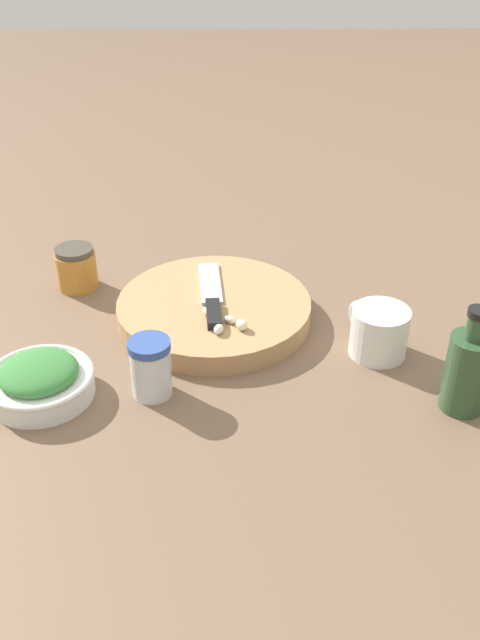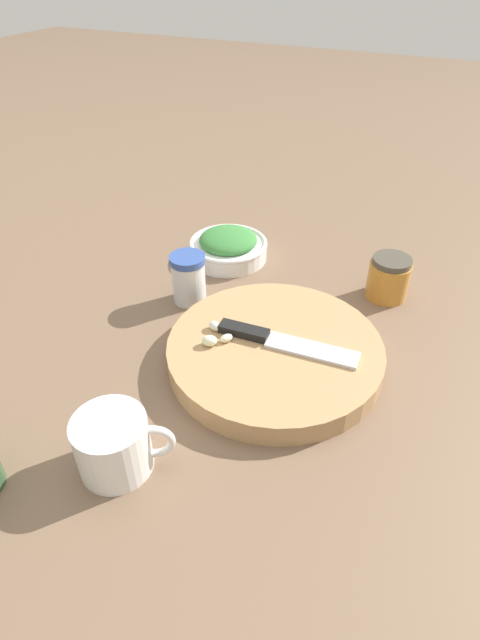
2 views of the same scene
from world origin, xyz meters
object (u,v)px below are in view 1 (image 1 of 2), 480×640
at_px(garlic_cloves, 228,322).
at_px(honey_jar, 76,268).
at_px(chef_knife, 212,297).
at_px(oil_bottle, 467,370).
at_px(herb_bowl, 40,380).
at_px(coffee_mug, 378,332).
at_px(spice_jar, 151,367).
at_px(cutting_board, 214,310).

xyz_separation_m(garlic_cloves, honey_jar, (0.26, -0.18, -0.00)).
xyz_separation_m(chef_knife, honey_jar, (0.24, -0.11, -0.00)).
distance_m(honey_jar, oil_bottle, 0.67).
distance_m(herb_bowl, honey_jar, 0.30).
bearing_deg(coffee_mug, spice_jar, 15.81).
relative_size(cutting_board, honey_jar, 4.18).
bearing_deg(chef_knife, spice_jar, -116.52).
xyz_separation_m(cutting_board, herb_bowl, (0.24, 0.19, 0.01)).
height_order(spice_jar, honey_jar, spice_jar).
relative_size(cutting_board, garlic_cloves, 4.15).
height_order(cutting_board, oil_bottle, oil_bottle).
height_order(cutting_board, spice_jar, spice_jar).
relative_size(chef_knife, coffee_mug, 1.91).
relative_size(chef_knife, garlic_cloves, 2.75).
bearing_deg(herb_bowl, spice_jar, -178.87).
relative_size(chef_knife, honey_jar, 2.77).
xyz_separation_m(chef_knife, coffee_mug, (-0.25, 0.10, -0.00)).
bearing_deg(honey_jar, coffee_mug, 156.95).
distance_m(herb_bowl, oil_bottle, 0.58).
bearing_deg(oil_bottle, garlic_cloves, -25.44).
height_order(herb_bowl, coffee_mug, coffee_mug).
distance_m(cutting_board, oil_bottle, 0.41).
relative_size(herb_bowl, coffee_mug, 1.39).
relative_size(garlic_cloves, herb_bowl, 0.50).
xyz_separation_m(coffee_mug, honey_jar, (0.48, -0.21, -0.00)).
distance_m(garlic_cloves, herb_bowl, 0.28).
bearing_deg(garlic_cloves, honey_jar, -35.20).
bearing_deg(honey_jar, spice_jar, 117.55).
xyz_separation_m(cutting_board, chef_knife, (0.00, -0.00, 0.02)).
relative_size(coffee_mug, oil_bottle, 0.70).
height_order(chef_knife, coffee_mug, coffee_mug).
distance_m(garlic_cloves, oil_bottle, 0.35).
distance_m(chef_knife, garlic_cloves, 0.08).
xyz_separation_m(garlic_cloves, coffee_mug, (-0.22, 0.02, -0.00)).
bearing_deg(cutting_board, spice_jar, 66.50).
bearing_deg(spice_jar, cutting_board, -113.50).
height_order(garlic_cloves, honey_jar, honey_jar).
bearing_deg(coffee_mug, herb_bowl, 11.28).
height_order(cutting_board, chef_knife, chef_knife).
distance_m(cutting_board, chef_knife, 0.02).
height_order(chef_knife, herb_bowl, herb_bowl).
distance_m(garlic_cloves, spice_jar, 0.16).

